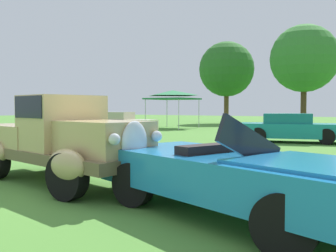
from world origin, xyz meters
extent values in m
plane|color=#4C8433|center=(0.00, 0.00, 0.00)|extent=(120.00, 120.00, 0.00)
cube|color=brown|center=(-0.36, 0.16, 0.56)|extent=(4.71, 2.22, 0.20)
cube|color=tan|center=(0.98, -0.08, 0.94)|extent=(1.84, 1.37, 0.60)
ellipsoid|color=silver|center=(1.82, -0.23, 0.92)|extent=(0.25, 0.54, 0.68)
cube|color=tan|center=(-0.24, 0.14, 1.18)|extent=(1.31, 1.54, 1.04)
cube|color=black|center=(-0.24, 0.14, 1.48)|extent=(1.22, 1.56, 0.40)
cube|color=tan|center=(-1.62, 0.39, 0.86)|extent=(2.19, 1.73, 0.48)
ellipsoid|color=tan|center=(1.18, 0.62, 0.56)|extent=(0.97, 0.52, 0.52)
ellipsoid|color=tan|center=(0.92, -0.80, 0.56)|extent=(0.97, 0.52, 0.52)
ellipsoid|color=tan|center=(-1.49, 1.10, 0.56)|extent=(0.97, 0.52, 0.52)
sphere|color=silver|center=(1.95, 0.20, 1.00)|extent=(0.18, 0.18, 0.18)
sphere|color=silver|center=(1.79, -0.67, 1.00)|extent=(0.18, 0.18, 0.18)
cylinder|color=black|center=(1.18, 0.62, 0.38)|extent=(0.76, 0.24, 0.76)
cylinder|color=black|center=(0.92, -0.80, 0.38)|extent=(0.76, 0.24, 0.76)
cylinder|color=black|center=(-1.49, 1.10, 0.38)|extent=(0.76, 0.24, 0.76)
cube|color=#1E7AB7|center=(3.49, -0.18, 0.57)|extent=(4.50, 2.91, 0.52)
cube|color=#1E7AB7|center=(4.65, -0.56, 0.77)|extent=(2.05, 1.89, 0.20)
cube|color=black|center=(3.74, -0.27, 0.99)|extent=(0.44, 1.21, 0.82)
cube|color=black|center=(3.11, -0.06, 0.81)|extent=(0.63, 1.23, 0.28)
cylinder|color=black|center=(4.52, -1.33, 0.33)|extent=(0.66, 0.20, 0.66)
cylinder|color=black|center=(2.50, 0.95, 0.33)|extent=(0.66, 0.20, 0.66)
cylinder|color=black|center=(2.03, -0.53, 0.33)|extent=(0.66, 0.20, 0.66)
cube|color=beige|center=(-9.05, 12.01, 0.50)|extent=(4.69, 2.58, 0.60)
cube|color=#B3AB8E|center=(-9.23, 11.97, 1.00)|extent=(2.21, 1.83, 0.44)
cylinder|color=black|center=(-7.59, 11.53, 0.32)|extent=(0.64, 0.22, 0.64)
cylinder|color=black|center=(-10.19, 10.97, 0.32)|extent=(0.64, 0.22, 0.64)
cube|color=teal|center=(0.93, 11.70, 0.50)|extent=(4.68, 2.77, 0.60)
cube|color=#146A6E|center=(0.76, 11.65, 1.00)|extent=(2.24, 1.90, 0.44)
cylinder|color=black|center=(2.40, 11.29, 0.32)|extent=(0.64, 0.22, 0.64)
cylinder|color=black|center=(-0.14, 10.61, 0.32)|extent=(0.64, 0.22, 0.64)
cylinder|color=#283351|center=(-5.81, 6.86, 0.43)|extent=(0.16, 0.16, 0.86)
cylinder|color=#283351|center=(-5.75, 7.05, 0.43)|extent=(0.16, 0.16, 0.86)
cube|color=#D1333D|center=(-5.78, 6.95, 1.16)|extent=(0.34, 0.45, 0.60)
sphere|color=#936B4C|center=(-5.78, 6.95, 1.58)|extent=(0.22, 0.22, 0.22)
cylinder|color=#B7B7BC|center=(-8.18, 20.07, 1.02)|extent=(0.05, 0.05, 2.05)
cylinder|color=#B7B7BC|center=(-8.18, 17.28, 1.02)|extent=(0.05, 0.05, 2.05)
cylinder|color=#B7B7BC|center=(-10.96, 20.07, 1.02)|extent=(0.05, 0.05, 2.05)
cylinder|color=#B7B7BC|center=(-10.96, 17.28, 1.02)|extent=(0.05, 0.05, 2.05)
cube|color=#1E703D|center=(-9.57, 18.67, 2.10)|extent=(3.10, 3.10, 0.10)
pyramid|color=#1E703D|center=(-9.57, 18.67, 2.52)|extent=(3.03, 3.03, 0.38)
cylinder|color=brown|center=(-10.04, 28.80, 1.83)|extent=(0.44, 0.44, 3.65)
sphere|color=#286623|center=(-10.04, 28.80, 5.07)|extent=(5.13, 5.13, 5.13)
cylinder|color=#47331E|center=(-2.34, 26.37, 1.92)|extent=(0.44, 0.44, 3.85)
sphere|color=#337A2D|center=(-2.34, 26.37, 5.29)|extent=(5.24, 5.24, 5.24)
camera|label=1|loc=(5.63, -5.06, 1.47)|focal=41.99mm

